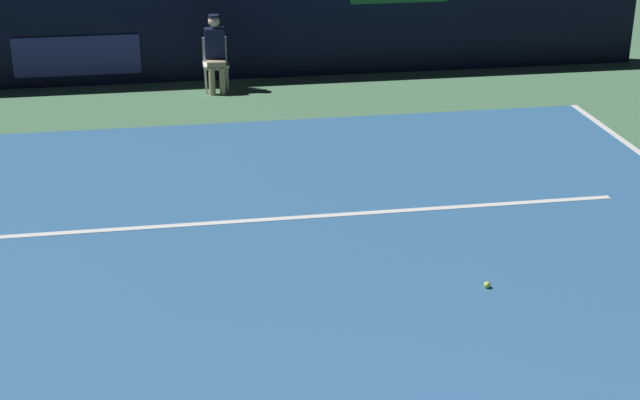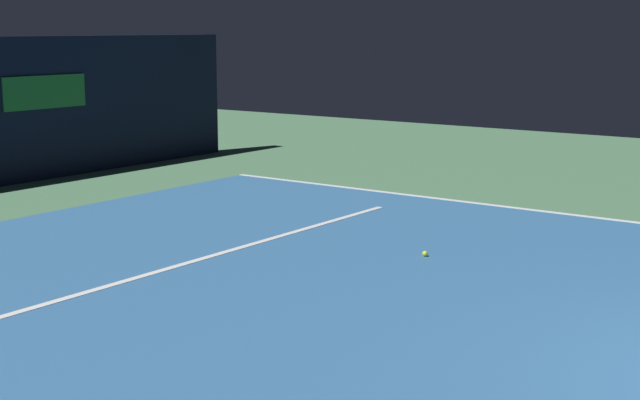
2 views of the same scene
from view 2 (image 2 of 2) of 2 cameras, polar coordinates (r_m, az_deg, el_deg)
ground_plane at (r=9.79m, az=0.53°, el=-5.81°), size 31.82×31.82×0.00m
court_surface at (r=9.78m, az=0.53°, el=-5.78°), size 11.07×11.87×0.01m
line_sideline_left at (r=14.48m, az=13.20°, el=-0.63°), size 0.10×11.87×0.01m
line_service at (r=11.07m, az=-8.29°, el=-3.90°), size 8.64×0.10×0.01m
tennis_ball at (r=11.38m, az=6.47°, el=-3.29°), size 0.07×0.07×0.07m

